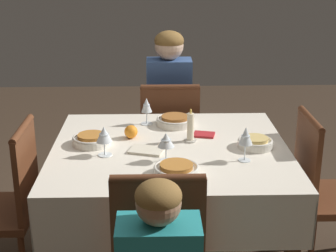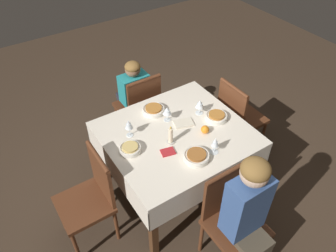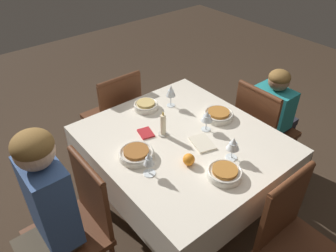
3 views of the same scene
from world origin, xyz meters
name	(u,v)px [view 3 (image 3 of 3)]	position (x,y,z in m)	size (l,w,h in m)	color
ground_plane	(180,213)	(0.00, 0.00, 0.00)	(8.00, 8.00, 0.00)	#3D2D21
dining_table	(183,149)	(0.00, 0.00, 0.66)	(1.21, 1.10, 0.75)	silver
chair_south	(77,224)	(-0.02, -0.79, 0.50)	(0.41, 0.41, 0.90)	#562D19
chair_north	(261,129)	(0.07, 0.79, 0.50)	(0.41, 0.41, 0.90)	#562D19
chair_west	(116,115)	(-0.84, -0.02, 0.50)	(0.41, 0.41, 0.90)	#562D19
chair_east	(295,242)	(0.84, 0.09, 0.50)	(0.41, 0.41, 0.90)	#562D19
person_adult_denim	(45,216)	(-0.02, -0.94, 0.68)	(0.30, 0.34, 1.21)	#4C4233
person_child_teal	(275,117)	(0.07, 0.95, 0.54)	(0.30, 0.33, 0.98)	#282833
bowl_south	(136,154)	(-0.04, -0.34, 0.78)	(0.21, 0.21, 0.06)	silver
wine_glass_south	(149,159)	(0.12, -0.36, 0.86)	(0.07, 0.07, 0.16)	white
bowl_north	(219,115)	(-0.02, 0.35, 0.78)	(0.21, 0.21, 0.06)	silver
wine_glass_north	(207,117)	(0.03, 0.18, 0.85)	(0.08, 0.08, 0.14)	white
bowl_west	(146,105)	(-0.44, 0.02, 0.78)	(0.18, 0.18, 0.06)	silver
wine_glass_west	(171,91)	(-0.35, 0.19, 0.87)	(0.07, 0.07, 0.17)	white
bowl_east	(225,173)	(0.41, -0.05, 0.78)	(0.20, 0.20, 0.06)	silver
wine_glass_east	(233,144)	(0.33, 0.10, 0.85)	(0.08, 0.08, 0.15)	white
candle_centerpiece	(163,126)	(-0.11, -0.08, 0.82)	(0.07, 0.07, 0.18)	beige
orange_fruit	(189,159)	(0.21, -0.14, 0.78)	(0.07, 0.07, 0.07)	orange
napkin_red_folded	(146,133)	(-0.19, -0.16, 0.76)	(0.13, 0.11, 0.01)	#AD2328
napkin_spare_side	(202,143)	(0.12, 0.06, 0.76)	(0.20, 0.16, 0.01)	beige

